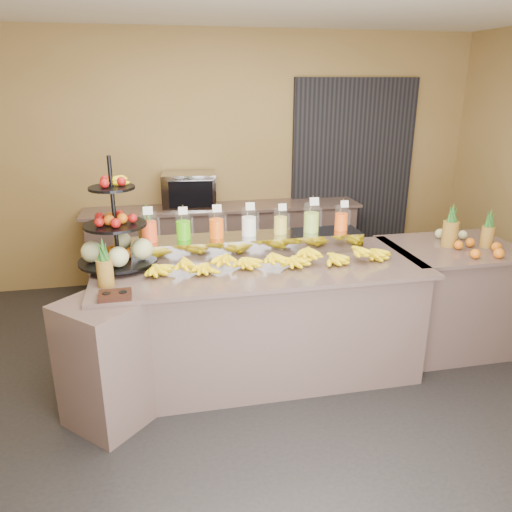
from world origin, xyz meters
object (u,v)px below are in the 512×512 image
object	(u,v)px
pitcher_tray	(249,244)
oven_warmer	(189,190)
condiment_caddy	(115,295)
banana_heap	(269,257)
right_fruit_pile	(473,242)
fruit_stand	(122,239)

from	to	relation	value
pitcher_tray	oven_warmer	distance (m)	1.71
condiment_caddy	banana_heap	bearing A→B (deg)	18.82
oven_warmer	condiment_caddy	bearing A→B (deg)	-100.68
condiment_caddy	right_fruit_pile	bearing A→B (deg)	8.02
pitcher_tray	oven_warmer	xyz separation A→B (m)	(-0.34, 1.67, 0.12)
right_fruit_pile	oven_warmer	bearing A→B (deg)	137.87
pitcher_tray	fruit_stand	distance (m)	1.00
banana_heap	condiment_caddy	xyz separation A→B (m)	(-1.11, -0.38, -0.06)
right_fruit_pile	oven_warmer	world-z (taller)	oven_warmer
banana_heap	condiment_caddy	distance (m)	1.17
pitcher_tray	condiment_caddy	distance (m)	1.23
pitcher_tray	right_fruit_pile	xyz separation A→B (m)	(1.82, -0.29, -0.01)
banana_heap	right_fruit_pile	bearing A→B (deg)	0.75
oven_warmer	fruit_stand	bearing A→B (deg)	-104.74
condiment_caddy	right_fruit_pile	distance (m)	2.87
banana_heap	condiment_caddy	bearing A→B (deg)	-161.18
banana_heap	fruit_stand	bearing A→B (deg)	168.33
fruit_stand	oven_warmer	distance (m)	1.88
fruit_stand	pitcher_tray	bearing A→B (deg)	5.92
fruit_stand	condiment_caddy	size ratio (longest dim) A/B	3.96
condiment_caddy	right_fruit_pile	world-z (taller)	right_fruit_pile
banana_heap	pitcher_tray	bearing A→B (deg)	106.30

